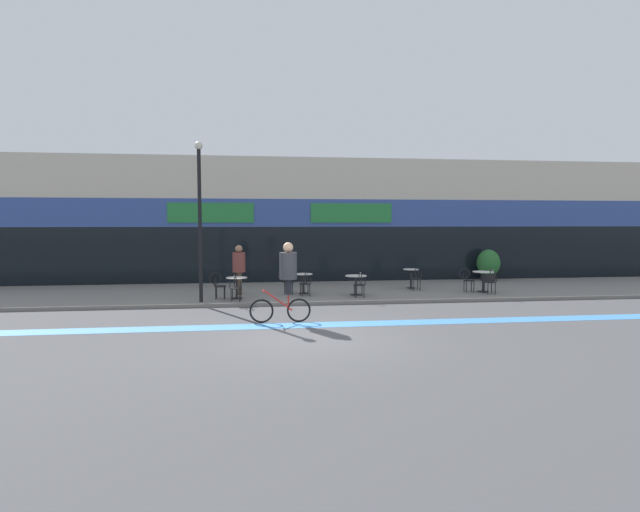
% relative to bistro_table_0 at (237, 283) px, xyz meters
% --- Properties ---
extents(ground_plane, '(120.00, 120.00, 0.00)m').
position_rel_bistro_table_0_xyz_m(ground_plane, '(1.80, -5.50, -0.64)').
color(ground_plane, '#424244').
extents(sidewalk_slab, '(40.00, 5.50, 0.12)m').
position_rel_bistro_table_0_xyz_m(sidewalk_slab, '(1.80, 1.75, -0.58)').
color(sidewalk_slab, slate).
rests_on(sidewalk_slab, ground).
extents(storefront_facade, '(40.00, 4.06, 5.53)m').
position_rel_bistro_table_0_xyz_m(storefront_facade, '(1.80, 6.47, 2.11)').
color(storefront_facade, beige).
rests_on(storefront_facade, ground).
extents(bike_lane_stripe, '(36.00, 0.70, 0.01)m').
position_rel_bistro_table_0_xyz_m(bike_lane_stripe, '(1.80, -4.10, -0.64)').
color(bike_lane_stripe, '#3D7AB7').
rests_on(bike_lane_stripe, ground).
extents(bistro_table_0, '(0.72, 0.72, 0.73)m').
position_rel_bistro_table_0_xyz_m(bistro_table_0, '(0.00, 0.00, 0.00)').
color(bistro_table_0, black).
rests_on(bistro_table_0, sidewalk_slab).
extents(bistro_table_1, '(0.65, 0.65, 0.73)m').
position_rel_bistro_table_0_xyz_m(bistro_table_1, '(2.37, 0.86, -0.00)').
color(bistro_table_1, black).
rests_on(bistro_table_1, sidewalk_slab).
extents(bistro_table_2, '(0.76, 0.76, 0.71)m').
position_rel_bistro_table_0_xyz_m(bistro_table_2, '(4.20, 0.30, -0.01)').
color(bistro_table_2, black).
rests_on(bistro_table_2, sidewalk_slab).
extents(bistro_table_3, '(0.62, 0.62, 0.76)m').
position_rel_bistro_table_0_xyz_m(bistro_table_3, '(6.72, 1.83, 0.01)').
color(bistro_table_3, black).
rests_on(bistro_table_3, sidewalk_slab).
extents(bistro_table_4, '(0.77, 0.77, 0.76)m').
position_rel_bistro_table_0_xyz_m(bistro_table_4, '(9.08, 0.50, 0.03)').
color(bistro_table_4, black).
rests_on(bistro_table_4, sidewalk_slab).
extents(cafe_chair_0_near, '(0.44, 0.60, 0.90)m').
position_rel_bistro_table_0_xyz_m(cafe_chair_0_near, '(-0.01, -0.63, -0.01)').
color(cafe_chair_0_near, black).
rests_on(cafe_chair_0_near, sidewalk_slab).
extents(cafe_chair_0_side, '(0.58, 0.41, 0.90)m').
position_rel_bistro_table_0_xyz_m(cafe_chair_0_side, '(-0.63, 0.00, -0.01)').
color(cafe_chair_0_side, black).
rests_on(cafe_chair_0_side, sidewalk_slab).
extents(cafe_chair_1_near, '(0.45, 0.60, 0.90)m').
position_rel_bistro_table_0_xyz_m(cafe_chair_1_near, '(2.38, 0.24, -0.01)').
color(cafe_chair_1_near, black).
rests_on(cafe_chair_1_near, sidewalk_slab).
extents(cafe_chair_1_side, '(0.58, 0.42, 0.90)m').
position_rel_bistro_table_0_xyz_m(cafe_chair_1_side, '(1.75, 0.87, -0.01)').
color(cafe_chair_1_side, black).
rests_on(cafe_chair_1_side, sidewalk_slab).
extents(cafe_chair_2_near, '(0.41, 0.58, 0.90)m').
position_rel_bistro_table_0_xyz_m(cafe_chair_2_near, '(4.20, -0.33, -0.01)').
color(cafe_chair_2_near, black).
rests_on(cafe_chair_2_near, sidewalk_slab).
extents(cafe_chair_3_near, '(0.41, 0.58, 0.90)m').
position_rel_bistro_table_0_xyz_m(cafe_chair_3_near, '(6.72, 1.21, -0.01)').
color(cafe_chair_3_near, black).
rests_on(cafe_chair_3_near, sidewalk_slab).
extents(cafe_chair_4_near, '(0.40, 0.58, 0.90)m').
position_rel_bistro_table_0_xyz_m(cafe_chair_4_near, '(9.08, -0.12, -0.01)').
color(cafe_chair_4_near, black).
rests_on(cafe_chair_4_near, sidewalk_slab).
extents(cafe_chair_4_side, '(0.59, 0.44, 0.90)m').
position_rel_bistro_table_0_xyz_m(cafe_chair_4_side, '(8.45, 0.51, -0.01)').
color(cafe_chair_4_side, black).
rests_on(cafe_chair_4_side, sidewalk_slab).
extents(planter_pot, '(1.01, 1.01, 1.39)m').
position_rel_bistro_table_0_xyz_m(planter_pot, '(10.92, 3.89, 0.20)').
color(planter_pot, '#232326').
rests_on(planter_pot, sidewalk_slab).
extents(lamp_post, '(0.26, 0.26, 5.18)m').
position_rel_bistro_table_0_xyz_m(lamp_post, '(-1.13, -0.58, 2.47)').
color(lamp_post, black).
rests_on(lamp_post, sidewalk_slab).
extents(cyclist_0, '(1.67, 0.48, 2.18)m').
position_rel_bistro_table_0_xyz_m(cyclist_0, '(1.49, -3.65, 0.67)').
color(cyclist_0, black).
rests_on(cyclist_0, ground).
extents(pedestrian_near_end, '(0.56, 0.56, 1.78)m').
position_rel_bistro_table_0_xyz_m(pedestrian_near_end, '(0.05, 0.98, 0.54)').
color(pedestrian_near_end, '#4C3D2D').
rests_on(pedestrian_near_end, sidewalk_slab).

